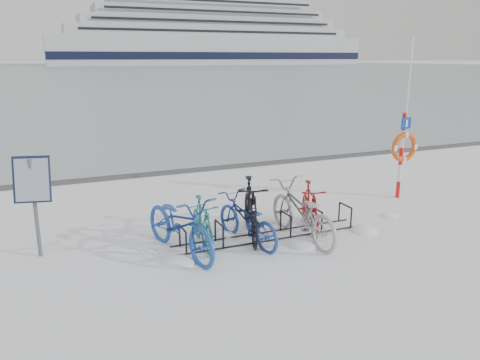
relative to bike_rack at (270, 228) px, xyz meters
The scene contains 14 objects.
ground 0.18m from the bike_rack, ahead, with size 900.00×900.00×0.00m, color white.
ice_sheet 155.00m from the bike_rack, 90.00° to the left, with size 400.00×298.00×0.02m, color #A7B5BC.
quay_edge 5.90m from the bike_rack, 90.00° to the left, with size 400.00×0.25×0.10m, color #3F3F42.
bike_rack is the anchor object (origin of this frame).
info_board 4.48m from the bike_rack, behind, with size 0.66×0.37×1.86m.
lifebuoy_station 4.55m from the bike_rack, 14.73° to the left, with size 0.76×0.22×3.96m.
cruise_ferry 218.91m from the bike_rack, 71.16° to the left, with size 145.81×27.48×47.91m.
bike_0 1.91m from the bike_rack, behind, with size 0.79×2.26×1.18m, color #1E48A0.
bike_1 1.41m from the bike_rack, behind, with size 0.45×1.59×0.96m, color #1A7067.
bike_2 0.62m from the bike_rack, behind, with size 0.65×1.87×0.98m, color navy.
bike_3 0.57m from the bike_rack, 150.89° to the left, with size 0.56×2.00×1.20m, color black.
bike_4 0.74m from the bike_rack, 30.40° to the right, with size 0.78×2.24×1.17m, color #9C9FA3.
bike_5 1.02m from the bike_rack, ahead, with size 0.48×1.70×1.02m, color maroon.
snow_drifts 0.39m from the bike_rack, 50.30° to the right, with size 5.83×1.92×0.22m.
Camera 1 is at (-3.95, -7.90, 3.50)m, focal length 35.00 mm.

